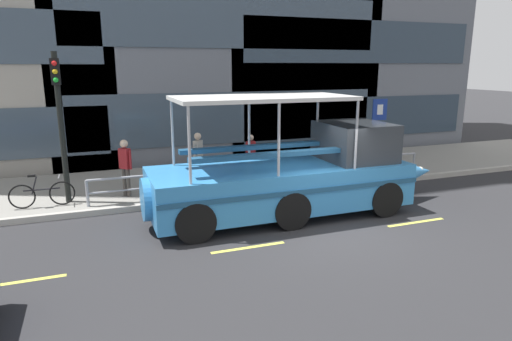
% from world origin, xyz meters
% --- Properties ---
extents(ground_plane, '(120.00, 120.00, 0.00)m').
position_xyz_m(ground_plane, '(0.00, 0.00, 0.00)').
color(ground_plane, '#2B2B2D').
extents(sidewalk, '(32.00, 4.80, 0.18)m').
position_xyz_m(sidewalk, '(0.00, 5.60, 0.09)').
color(sidewalk, gray).
rests_on(sidewalk, ground_plane).
extents(curb_edge, '(32.00, 0.18, 0.18)m').
position_xyz_m(curb_edge, '(0.00, 3.11, 0.09)').
color(curb_edge, '#B2ADA3').
rests_on(curb_edge, ground_plane).
extents(lane_centreline, '(25.80, 0.12, 0.01)m').
position_xyz_m(lane_centreline, '(-0.00, -0.56, 0.00)').
color(lane_centreline, '#DBD64C').
rests_on(lane_centreline, ground_plane).
extents(curb_guardrail, '(11.55, 0.09, 0.80)m').
position_xyz_m(curb_guardrail, '(-0.12, 3.45, 0.72)').
color(curb_guardrail, '#9EA0A8').
rests_on(curb_guardrail, sidewalk).
extents(traffic_light_pole, '(0.24, 0.46, 4.33)m').
position_xyz_m(traffic_light_pole, '(-6.39, 4.08, 2.79)').
color(traffic_light_pole, black).
rests_on(traffic_light_pole, sidewalk).
extents(parking_sign, '(0.60, 0.12, 2.78)m').
position_xyz_m(parking_sign, '(4.18, 3.80, 2.07)').
color(parking_sign, '#4C4F54').
rests_on(parking_sign, sidewalk).
extents(leaned_bicycle, '(1.74, 0.46, 0.96)m').
position_xyz_m(leaned_bicycle, '(-7.05, 3.87, 0.56)').
color(leaned_bicycle, black).
rests_on(leaned_bicycle, sidewalk).
extents(duck_tour_boat, '(8.99, 2.53, 3.34)m').
position_xyz_m(duck_tour_boat, '(-0.25, 1.31, 1.08)').
color(duck_tour_boat, '#388CD1').
rests_on(duck_tour_boat, ground_plane).
extents(pedestrian_near_bow, '(0.23, 0.43, 1.53)m').
position_xyz_m(pedestrian_near_bow, '(2.55, 4.33, 1.10)').
color(pedestrian_near_bow, '#47423D').
rests_on(pedestrian_near_bow, sidewalk).
extents(pedestrian_mid_left, '(0.43, 0.26, 1.58)m').
position_xyz_m(pedestrian_mid_left, '(-0.36, 4.89, 1.13)').
color(pedestrian_mid_left, '#1E2338').
rests_on(pedestrian_mid_left, sidewalk).
extents(pedestrian_mid_right, '(0.38, 0.38, 1.76)m').
position_xyz_m(pedestrian_mid_right, '(-2.28, 4.81, 1.24)').
color(pedestrian_mid_right, black).
rests_on(pedestrian_mid_right, sidewalk).
extents(pedestrian_near_stern, '(0.36, 0.41, 1.77)m').
position_xyz_m(pedestrian_near_stern, '(-4.71, 4.13, 1.25)').
color(pedestrian_near_stern, '#47423D').
rests_on(pedestrian_near_stern, sidewalk).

